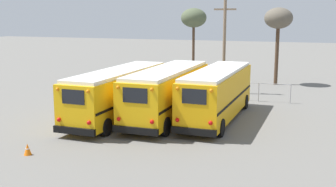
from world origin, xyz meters
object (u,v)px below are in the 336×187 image
(school_bus_1, at_px, (168,92))
(utility_pole, at_px, (224,44))
(bare_tree_1, at_px, (194,19))
(traffic_cone, at_px, (28,149))
(school_bus_0, at_px, (119,92))
(school_bus_2, at_px, (217,93))
(bare_tree_0, at_px, (278,20))

(school_bus_1, height_order, utility_pole, utility_pole)
(utility_pole, relative_size, bare_tree_1, 1.10)
(traffic_cone, bearing_deg, school_bus_0, 83.51)
(school_bus_2, distance_m, bare_tree_1, 18.28)
(school_bus_0, xyz_separation_m, utility_pole, (4.33, 10.61, 2.43))
(bare_tree_0, distance_m, bare_tree_1, 8.68)
(utility_pole, bearing_deg, bare_tree_1, 122.29)
(bare_tree_0, bearing_deg, utility_pole, -121.12)
(school_bus_1, distance_m, utility_pole, 10.15)
(traffic_cone, bearing_deg, bare_tree_1, 89.19)
(traffic_cone, bearing_deg, bare_tree_0, 70.10)
(school_bus_1, bearing_deg, school_bus_0, -163.97)
(school_bus_0, xyz_separation_m, bare_tree_0, (7.99, 16.67, 4.30))
(school_bus_2, relative_size, bare_tree_0, 1.41)
(utility_pole, bearing_deg, school_bus_1, -98.13)
(school_bus_1, relative_size, utility_pole, 1.29)
(bare_tree_1, xyz_separation_m, traffic_cone, (-0.37, -26.19, -5.76))
(bare_tree_1, bearing_deg, school_bus_1, -78.77)
(school_bus_0, height_order, school_bus_1, school_bus_1)
(school_bus_2, height_order, bare_tree_0, bare_tree_0)
(utility_pole, bearing_deg, traffic_cone, -105.79)
(school_bus_1, relative_size, traffic_cone, 18.49)
(traffic_cone, bearing_deg, utility_pole, 74.21)
(school_bus_1, bearing_deg, school_bus_2, 16.91)
(school_bus_1, relative_size, school_bus_2, 1.01)
(bare_tree_1, bearing_deg, bare_tree_0, -10.83)
(school_bus_1, bearing_deg, traffic_cone, -113.72)
(school_bus_0, relative_size, utility_pole, 1.34)
(school_bus_1, xyz_separation_m, bare_tree_1, (-3.47, 17.46, 4.29))
(school_bus_0, height_order, school_bus_2, school_bus_2)
(school_bus_0, distance_m, bare_tree_0, 18.98)
(bare_tree_0, relative_size, traffic_cone, 12.99)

